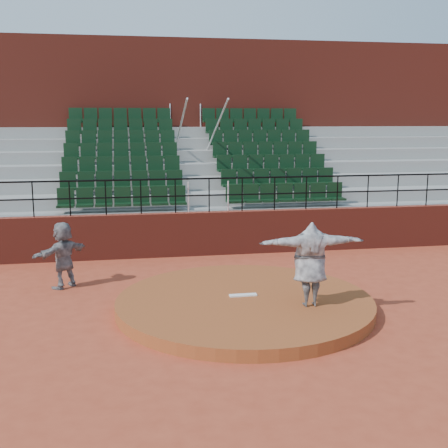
% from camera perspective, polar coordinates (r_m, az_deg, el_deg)
% --- Properties ---
extents(ground, '(90.00, 90.00, 0.00)m').
position_cam_1_polar(ground, '(12.23, 2.09, -8.62)').
color(ground, '#AA3F26').
rests_on(ground, ground).
extents(pitchers_mound, '(5.50, 5.50, 0.25)m').
position_cam_1_polar(pitchers_mound, '(12.19, 2.09, -8.07)').
color(pitchers_mound, brown).
rests_on(pitchers_mound, ground).
extents(pitching_rubber, '(0.60, 0.15, 0.03)m').
position_cam_1_polar(pitching_rubber, '(12.28, 1.95, -7.23)').
color(pitching_rubber, white).
rests_on(pitching_rubber, pitchers_mound).
extents(boundary_wall, '(24.00, 0.30, 1.30)m').
position_cam_1_polar(boundary_wall, '(16.81, -1.50, -0.95)').
color(boundary_wall, maroon).
rests_on(boundary_wall, ground).
extents(wall_railing, '(24.04, 0.05, 1.03)m').
position_cam_1_polar(wall_railing, '(16.58, -1.53, 3.72)').
color(wall_railing, black).
rests_on(wall_railing, boundary_wall).
extents(seating_deck, '(24.00, 5.97, 4.63)m').
position_cam_1_polar(seating_deck, '(20.23, -3.07, 3.33)').
color(seating_deck, gray).
rests_on(seating_deck, ground).
extents(press_box_facade, '(24.00, 3.00, 7.10)m').
position_cam_1_polar(press_box_facade, '(24.00, -4.31, 9.50)').
color(press_box_facade, maroon).
rests_on(press_box_facade, ground).
extents(pitcher, '(2.17, 0.68, 1.75)m').
position_cam_1_polar(pitcher, '(11.58, 8.75, -4.04)').
color(pitcher, black).
rests_on(pitcher, pitchers_mound).
extents(fielder, '(1.42, 1.38, 1.62)m').
position_cam_1_polar(fielder, '(14.06, -16.01, -3.02)').
color(fielder, black).
rests_on(fielder, ground).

